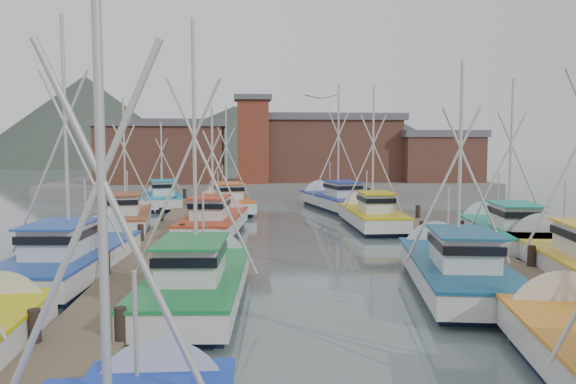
{
  "coord_description": "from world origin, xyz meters",
  "views": [
    {
      "loc": [
        -3.06,
        -22.41,
        5.12
      ],
      "look_at": [
        -0.71,
        6.33,
        2.6
      ],
      "focal_mm": 35.0,
      "sensor_mm": 36.0,
      "label": 1
    }
  ],
  "objects": [
    {
      "name": "lookout_tower",
      "position": [
        -2.0,
        33.0,
        5.55
      ],
      "size": [
        3.6,
        3.6,
        8.5
      ],
      "color": "brown",
      "rests_on": "quay"
    },
    {
      "name": "ground",
      "position": [
        0.0,
        0.0,
        0.0
      ],
      "size": [
        260.0,
        260.0,
        0.0
      ],
      "primitive_type": "plane",
      "color": "#556665",
      "rests_on": "ground"
    },
    {
      "name": "boat_12",
      "position": [
        -4.36,
        19.73,
        0.68
      ],
      "size": [
        4.42,
        9.24,
        8.56
      ],
      "rotation": [
        0.0,
        0.0,
        0.2
      ],
      "color": "black",
      "rests_on": "ground"
    },
    {
      "name": "boat_6",
      "position": [
        -9.49,
        -0.31,
        0.69
      ],
      "size": [
        4.33,
        9.8,
        10.64
      ],
      "rotation": [
        0.0,
        0.0,
        -0.07
      ],
      "color": "black",
      "rests_on": "ground"
    },
    {
      "name": "boat_13",
      "position": [
        4.12,
        20.83,
        0.69
      ],
      "size": [
        4.89,
        10.43,
        10.48
      ],
      "rotation": [
        0.0,
        0.0,
        0.19
      ],
      "color": "black",
      "rests_on": "ground"
    },
    {
      "name": "distant_hills",
      "position": [
        -12.76,
        122.59,
        0.0
      ],
      "size": [
        175.0,
        140.0,
        42.0
      ],
      "color": "#404B3E",
      "rests_on": "ground"
    },
    {
      "name": "boat_11",
      "position": [
        10.05,
        4.59,
        0.68
      ],
      "size": [
        4.06,
        9.44,
        9.0
      ],
      "rotation": [
        0.0,
        0.0,
        -0.14
      ],
      "color": "black",
      "rests_on": "ground"
    },
    {
      "name": "boat_14",
      "position": [
        -9.49,
        22.89,
        0.68
      ],
      "size": [
        4.04,
        8.65,
        7.43
      ],
      "rotation": [
        0.0,
        0.0,
        0.19
      ],
      "color": "black",
      "rests_on": "ground"
    },
    {
      "name": "quay",
      "position": [
        0.0,
        37.0,
        0.6
      ],
      "size": [
        44.0,
        16.0,
        1.2
      ],
      "primitive_type": "cube",
      "color": "slate",
      "rests_on": "ground"
    },
    {
      "name": "boat_5",
      "position": [
        4.37,
        -3.35,
        0.68
      ],
      "size": [
        4.36,
        9.71,
        8.67
      ],
      "rotation": [
        0.0,
        0.0,
        -0.17
      ],
      "color": "black",
      "rests_on": "ground"
    },
    {
      "name": "boat_10",
      "position": [
        -9.92,
        11.31,
        0.68
      ],
      "size": [
        3.52,
        8.62,
        8.35
      ],
      "rotation": [
        0.0,
        0.0,
        0.12
      ],
      "color": "black",
      "rests_on": "ground"
    },
    {
      "name": "boat_7",
      "position": [
        9.71,
        -1.99,
        0.69
      ],
      "size": [
        4.69,
        10.22,
        10.74
      ],
      "rotation": [
        0.0,
        0.0,
        -0.17
      ],
      "color": "black",
      "rests_on": "ground"
    },
    {
      "name": "boat_4",
      "position": [
        -4.46,
        -4.36,
        0.68
      ],
      "size": [
        3.85,
        9.27,
        9.63
      ],
      "rotation": [
        0.0,
        0.0,
        -0.07
      ],
      "color": "black",
      "rests_on": "ground"
    },
    {
      "name": "gull_far",
      "position": [
        0.56,
        3.44,
        7.22
      ],
      "size": [
        1.55,
        0.62,
        0.24
      ],
      "rotation": [
        0.0,
        0.0,
        0.07
      ],
      "color": "gray",
      "rests_on": "ground"
    },
    {
      "name": "shed_right",
      "position": [
        17.0,
        34.0,
        3.84
      ],
      "size": [
        8.48,
        6.36,
        5.2
      ],
      "color": "brown",
      "rests_on": "quay"
    },
    {
      "name": "dock_right",
      "position": [
        7.0,
        4.04,
        0.21
      ],
      "size": [
        2.3,
        46.0,
        1.5
      ],
      "color": "brown",
      "rests_on": "ground"
    },
    {
      "name": "boat_9",
      "position": [
        4.69,
        11.07,
        0.68
      ],
      "size": [
        3.65,
        8.65,
        9.17
      ],
      "rotation": [
        0.0,
        0.0,
        -0.0
      ],
      "color": "black",
      "rests_on": "ground"
    },
    {
      "name": "boat_8",
      "position": [
        -4.6,
        9.25,
        0.68
      ],
      "size": [
        3.93,
        9.44,
        7.95
      ],
      "rotation": [
        0.0,
        0.0,
        -0.12
      ],
      "color": "black",
      "rests_on": "ground"
    },
    {
      "name": "shed_left",
      "position": [
        -11.0,
        35.0,
        4.34
      ],
      "size": [
        12.72,
        8.48,
        6.2
      ],
      "color": "brown",
      "rests_on": "quay"
    },
    {
      "name": "shed_center",
      "position": [
        6.0,
        37.0,
        4.69
      ],
      "size": [
        14.84,
        9.54,
        6.9
      ],
      "color": "brown",
      "rests_on": "quay"
    },
    {
      "name": "dock_left",
      "position": [
        -7.0,
        4.04,
        0.21
      ],
      "size": [
        2.3,
        46.0,
        1.5
      ],
      "color": "brown",
      "rests_on": "ground"
    }
  ]
}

